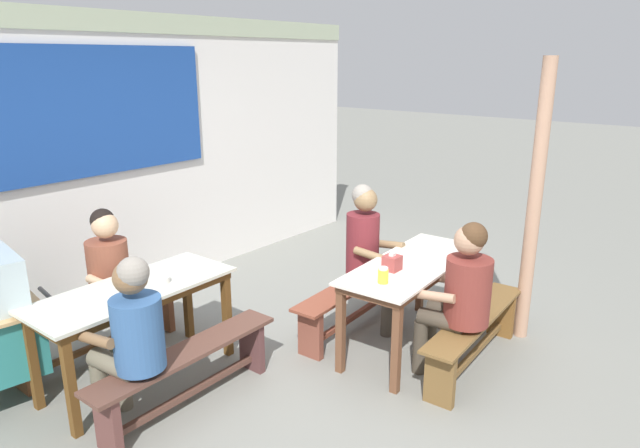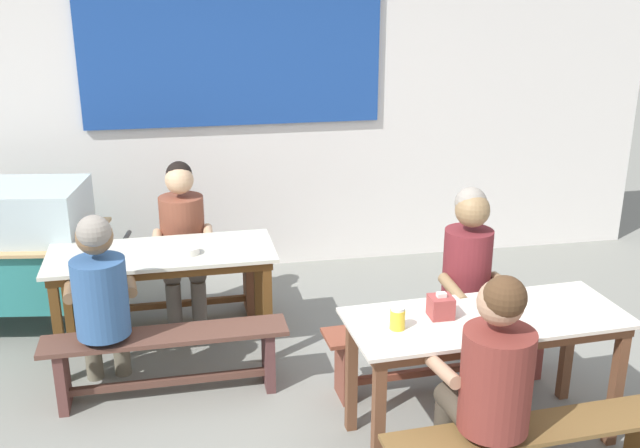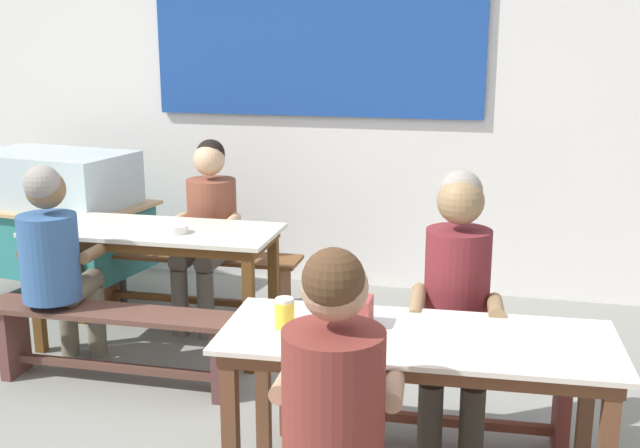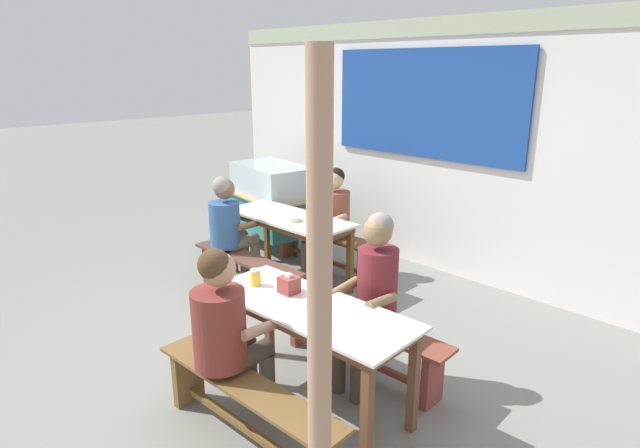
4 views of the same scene
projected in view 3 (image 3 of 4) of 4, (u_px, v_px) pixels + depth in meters
The scene contains 15 objects.
ground_plane at pixel (244, 445), 3.71m from camera, with size 40.00×40.00×0.00m, color gray.
backdrop_wall at pixel (354, 93), 5.82m from camera, with size 7.05×0.23×2.84m.
dining_table_far at pixel (155, 242), 4.74m from camera, with size 1.53×0.65×0.77m.
dining_table_near at pixel (416, 355), 3.06m from camera, with size 1.59×0.70×0.77m.
bench_far_back at pixel (193, 274), 5.38m from camera, with size 1.53×0.35×0.44m.
bench_far_front at pixel (114, 334), 4.29m from camera, with size 1.52×0.30×0.44m.
bench_near_back at pixel (422, 383), 3.71m from camera, with size 1.55×0.35×0.44m.
food_cart at pixel (55, 215), 5.67m from camera, with size 1.71×1.04×1.10m.
person_left_back_turned at pixel (55, 256), 4.33m from camera, with size 0.46×0.56×1.24m.
person_right_near_table at pixel (456, 298), 3.51m from camera, with size 0.43×0.54×1.33m.
person_center_facing at pixel (208, 221), 5.18m from camera, with size 0.45×0.60×1.24m.
person_near_front at pixel (335, 398), 2.60m from camera, with size 0.48×0.55×1.27m.
tissue_box at pixel (356, 311), 3.13m from camera, with size 0.13×0.12×0.14m.
condiment_jar at pixel (285, 313), 3.10m from camera, with size 0.08×0.08×0.12m.
soup_bowl at pixel (176, 229), 4.60m from camera, with size 0.15×0.15×0.05m, color silver.
Camera 3 is at (1.17, -3.16, 1.92)m, focal length 43.35 mm.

